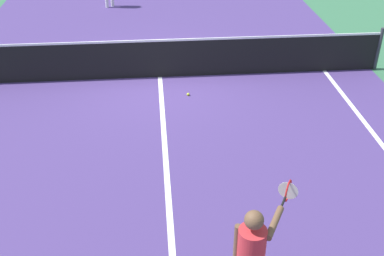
{
  "coord_description": "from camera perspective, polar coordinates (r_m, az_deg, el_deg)",
  "views": [
    {
      "loc": [
        -0.14,
        -10.51,
        4.95
      ],
      "look_at": [
        0.43,
        -4.07,
        1.0
      ],
      "focal_mm": 44.3,
      "sensor_mm": 36.0,
      "label": 1
    }
  ],
  "objects": [
    {
      "name": "player_near",
      "position": [
        5.55,
        7.26,
        -14.55
      ],
      "size": [
        0.87,
        0.98,
        1.59
      ],
      "color": "black",
      "rests_on": "ground_plane"
    },
    {
      "name": "ground_plane",
      "position": [
        11.62,
        -3.88,
        6.16
      ],
      "size": [
        60.0,
        60.0,
        0.0
      ],
      "primitive_type": "plane",
      "color": "#38724C"
    },
    {
      "name": "tennis_ball_near_net",
      "position": [
        10.69,
        -0.47,
        4.08
      ],
      "size": [
        0.07,
        0.07,
        0.07
      ],
      "primitive_type": "sphere",
      "color": "#CCE033",
      "rests_on": "ground_plane"
    },
    {
      "name": "court_surface_inbounds",
      "position": [
        11.62,
        -3.88,
        6.16
      ],
      "size": [
        10.62,
        24.4,
        0.0
      ],
      "primitive_type": "cube",
      "color": "#4C387A",
      "rests_on": "ground_plane"
    },
    {
      "name": "line_center_service",
      "position": [
        8.83,
        -3.26,
        -2.69
      ],
      "size": [
        0.1,
        6.4,
        0.01
      ],
      "primitive_type": "cube",
      "color": "white",
      "rests_on": "ground_plane"
    },
    {
      "name": "net",
      "position": [
        11.42,
        -3.97,
        8.39
      ],
      "size": [
        10.89,
        0.09,
        1.07
      ],
      "color": "#33383D",
      "rests_on": "ground_plane"
    }
  ]
}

